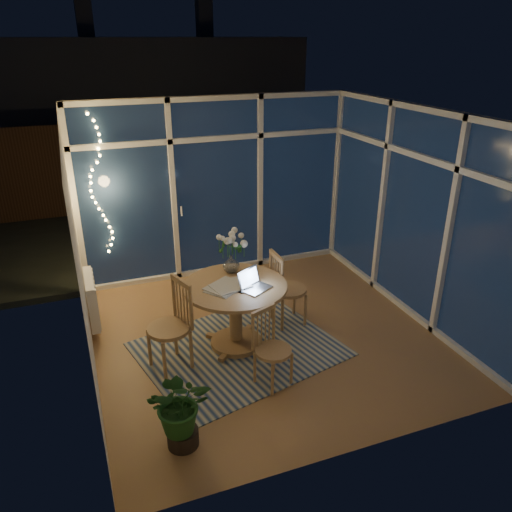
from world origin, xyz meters
name	(u,v)px	position (x,y,z in m)	size (l,w,h in m)	color
floor	(267,334)	(0.00, 0.00, 0.00)	(4.00, 4.00, 0.00)	olive
ceiling	(269,115)	(0.00, 0.00, 2.60)	(4.00, 4.00, 0.00)	white
wall_back	(217,188)	(0.00, 2.00, 1.30)	(4.00, 0.04, 2.60)	silver
wall_front	(364,324)	(0.00, -2.00, 1.30)	(4.00, 0.04, 2.60)	silver
wall_left	(79,261)	(-2.00, 0.00, 1.30)	(0.04, 4.00, 2.60)	silver
wall_right	(417,214)	(2.00, 0.00, 1.30)	(0.04, 4.00, 2.60)	silver
window_wall_back	(217,189)	(0.00, 1.96, 1.30)	(4.00, 0.10, 2.60)	silver
window_wall_right	(414,215)	(1.96, 0.00, 1.30)	(0.10, 4.00, 2.60)	silver
radiator	(91,299)	(-1.94, 0.90, 0.40)	(0.10, 0.70, 0.58)	white
fairy_lights	(98,186)	(-1.65, 1.88, 1.52)	(0.24, 0.10, 1.85)	#FFCE66
garden_patio	(201,211)	(0.50, 5.00, -0.06)	(12.00, 6.00, 0.10)	black
garden_fence	(170,163)	(0.00, 5.50, 0.90)	(11.00, 0.08, 1.80)	#342013
neighbour_roof	(154,85)	(0.30, 8.50, 2.20)	(7.00, 3.00, 2.20)	#2F3138
garden_shrubs	(150,219)	(-0.80, 3.40, 0.45)	(0.90, 0.90, 0.90)	black
rug	(239,349)	(-0.42, -0.19, 0.01)	(2.14, 1.71, 0.01)	#B7B395
dining_table	(236,316)	(-0.42, -0.09, 0.40)	(1.17, 1.17, 0.79)	olive
chair_left	(168,327)	(-1.22, -0.24, 0.52)	(0.48, 0.48, 1.03)	olive
chair_right	(289,288)	(0.36, 0.16, 0.50)	(0.46, 0.46, 0.99)	olive
chair_front	(273,349)	(-0.29, -0.89, 0.42)	(0.39, 0.39, 0.85)	olive
laptop	(256,280)	(-0.23, -0.27, 0.91)	(0.31, 0.27, 0.23)	#B5B5B9
flower_vase	(231,264)	(-0.36, 0.25, 0.90)	(0.20, 0.20, 0.21)	silver
bowl	(251,274)	(-0.18, 0.06, 0.81)	(0.15, 0.15, 0.04)	white
newspapers	(228,287)	(-0.52, -0.12, 0.81)	(0.40, 0.31, 0.02)	beige
phone	(243,291)	(-0.39, -0.26, 0.80)	(0.11, 0.06, 0.01)	black
potted_plant	(181,410)	(-1.36, -1.40, 0.38)	(0.54, 0.47, 0.76)	#1A481A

